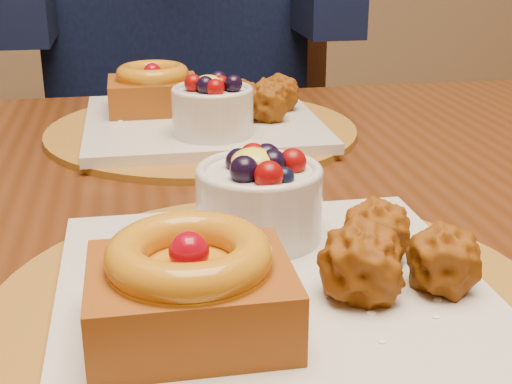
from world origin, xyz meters
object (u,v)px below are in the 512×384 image
place_setting_near (266,272)px  place_setting_far (200,114)px  chair_far (228,153)px  dining_table (228,268)px

place_setting_near → place_setting_far: (0.00, 0.43, -0.00)m
place_setting_near → place_setting_far: place_setting_near is taller
place_setting_near → chair_far: size_ratio=0.38×
dining_table → chair_far: (0.11, 0.77, -0.13)m
place_setting_near → chair_far: bearing=83.6°
place_setting_far → chair_far: size_ratio=0.38×
dining_table → place_setting_near: 0.24m
chair_far → place_setting_far: bearing=-101.7°
place_setting_near → chair_far: chair_far is taller
dining_table → place_setting_near: (-0.00, -0.21, 0.10)m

